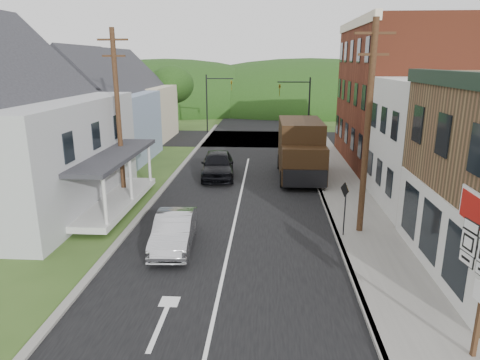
% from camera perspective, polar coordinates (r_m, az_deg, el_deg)
% --- Properties ---
extents(ground, '(120.00, 120.00, 0.00)m').
position_cam_1_polar(ground, '(16.23, -2.00, -11.36)').
color(ground, '#2D4719').
rests_on(ground, ground).
extents(road, '(9.00, 90.00, 0.02)m').
position_cam_1_polar(road, '(25.51, 0.27, -1.15)').
color(road, black).
rests_on(road, ground).
extents(cross_road, '(60.00, 9.00, 0.02)m').
position_cam_1_polar(cross_road, '(42.06, 1.74, 5.53)').
color(cross_road, black).
rests_on(cross_road, ground).
extents(sidewalk_right, '(2.80, 55.00, 0.15)m').
position_cam_1_polar(sidewalk_right, '(23.94, 14.22, -2.60)').
color(sidewalk_right, slate).
rests_on(sidewalk_right, ground).
extents(curb_right, '(0.20, 55.00, 0.15)m').
position_cam_1_polar(curb_right, '(23.73, 11.01, -2.56)').
color(curb_right, slate).
rests_on(curb_right, ground).
extents(curb_left, '(0.30, 55.00, 0.12)m').
position_cam_1_polar(curb_left, '(24.34, -11.03, -2.14)').
color(curb_left, slate).
rests_on(curb_left, ground).
extents(storefront_white, '(8.00, 7.00, 6.50)m').
position_cam_1_polar(storefront_white, '(24.31, 27.58, 4.11)').
color(storefront_white, silver).
rests_on(storefront_white, ground).
extents(storefront_red, '(8.00, 12.00, 10.00)m').
position_cam_1_polar(storefront_red, '(32.95, 21.49, 10.45)').
color(storefront_red, maroon).
rests_on(storefront_red, ground).
extents(house_blue, '(7.14, 8.16, 7.28)m').
position_cam_1_polar(house_blue, '(33.99, -17.99, 8.67)').
color(house_blue, '#8496B4').
rests_on(house_blue, ground).
extents(house_cream, '(7.14, 8.16, 7.28)m').
position_cam_1_polar(house_cream, '(42.59, -14.18, 10.21)').
color(house_cream, beige).
rests_on(house_cream, ground).
extents(utility_pole_right, '(1.60, 0.26, 9.00)m').
position_cam_1_polar(utility_pole_right, '(18.54, 16.63, 6.58)').
color(utility_pole_right, '#472D19').
rests_on(utility_pole_right, ground).
extents(utility_pole_left, '(1.60, 0.26, 9.00)m').
position_cam_1_polar(utility_pole_left, '(23.93, -15.94, 8.54)').
color(utility_pole_left, '#472D19').
rests_on(utility_pole_left, ground).
extents(traffic_signal_right, '(2.87, 0.20, 6.00)m').
position_cam_1_polar(traffic_signal_right, '(38.15, 8.15, 10.04)').
color(traffic_signal_right, black).
rests_on(traffic_signal_right, ground).
extents(traffic_signal_left, '(2.87, 0.20, 6.00)m').
position_cam_1_polar(traffic_signal_left, '(45.40, -3.58, 11.03)').
color(traffic_signal_left, black).
rests_on(traffic_signal_left, ground).
extents(tree_left_c, '(5.80, 5.80, 8.41)m').
position_cam_1_polar(tree_left_c, '(40.07, -27.58, 11.86)').
color(tree_left_c, '#382616').
rests_on(tree_left_c, ground).
extents(tree_left_d, '(4.80, 4.80, 6.94)m').
position_cam_1_polar(tree_left_d, '(47.63, -9.12, 12.44)').
color(tree_left_d, '#382616').
rests_on(tree_left_d, ground).
extents(forested_ridge, '(90.00, 30.00, 16.00)m').
position_cam_1_polar(forested_ridge, '(69.79, 2.64, 9.54)').
color(forested_ridge, black).
rests_on(forested_ridge, ground).
extents(silver_sedan, '(1.79, 4.35, 1.40)m').
position_cam_1_polar(silver_sedan, '(17.62, -8.77, -6.78)').
color(silver_sedan, '#B7B7BC').
rests_on(silver_sedan, ground).
extents(dark_sedan, '(2.51, 5.23, 1.72)m').
position_cam_1_polar(dark_sedan, '(27.77, -3.00, 2.06)').
color(dark_sedan, black).
rests_on(dark_sedan, ground).
extents(delivery_van, '(2.82, 6.61, 3.68)m').
position_cam_1_polar(delivery_van, '(27.72, 8.10, 4.01)').
color(delivery_van, black).
rests_on(delivery_van, ground).
extents(warning_sign, '(0.25, 0.61, 2.36)m').
position_cam_1_polar(warning_sign, '(18.50, 13.80, -2.81)').
color(warning_sign, black).
rests_on(warning_sign, sidewalk_right).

